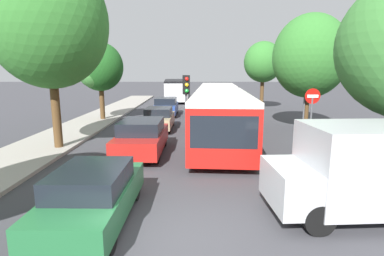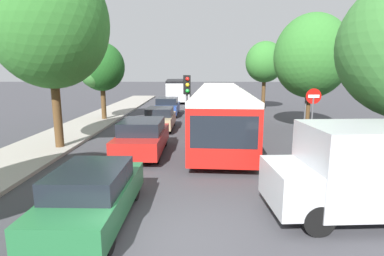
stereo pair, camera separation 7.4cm
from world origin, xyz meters
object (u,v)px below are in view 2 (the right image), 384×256
white_van (379,168)px  no_entry_sign (313,109)px  city_bus_rear (177,88)px  tree_left_far (100,68)px  traffic_light (187,94)px  articulated_bus (220,106)px  tree_left_mid (50,23)px  tree_right_far (264,63)px  direction_sign_post (307,89)px  tree_right_mid (312,56)px  queued_car_green (92,195)px  queued_car_tan (160,118)px  queued_car_blue (167,106)px  queued_car_red (143,137)px

white_van → no_entry_sign: 6.63m
city_bus_rear → tree_left_far: (-4.50, -16.43, 2.35)m
traffic_light → articulated_bus: bearing=144.3°
articulated_bus → tree_left_mid: 10.11m
tree_right_far → traffic_light: bearing=-115.7°
city_bus_rear → direction_sign_post: (8.91, -20.13, 1.10)m
traffic_light → tree_left_far: 9.86m
city_bus_rear → tree_right_mid: size_ratio=1.71×
articulated_bus → tree_left_mid: tree_left_mid is taller
articulated_bus → tree_left_mid: bearing=-54.1°
articulated_bus → queued_car_green: 12.34m
queued_car_tan → tree_right_mid: (9.05, -0.29, 3.75)m
white_van → tree_right_far: size_ratio=0.81×
tree_right_mid → city_bus_rear: bearing=114.5°
queued_car_green → white_van: size_ratio=0.78×
white_van → direction_sign_post: size_ratio=1.42×
city_bus_rear → tree_right_mid: tree_right_mid is taller
traffic_light → tree_right_far: size_ratio=0.54×
queued_car_green → tree_left_mid: bearing=30.2°
queued_car_tan → queued_car_blue: size_ratio=0.94×
queued_car_green → queued_car_red: queued_car_red is taller
tree_left_mid → tree_left_far: bearing=93.2°
articulated_bus → queued_car_green: (-4.01, -11.65, -0.78)m
tree_left_mid → queued_car_tan: bearing=50.5°
city_bus_rear → traffic_light: bearing=-179.6°
queued_car_tan → queued_car_green: bearing=179.5°
queued_car_red → tree_left_far: size_ratio=0.78×
tree_right_mid → direction_sign_post: bearing=-145.1°
queued_car_red → traffic_light: (1.90, 1.56, 1.73)m
no_entry_sign → tree_left_far: 14.70m
queued_car_red → tree_right_far: tree_right_far is taller
queued_car_blue → articulated_bus: bearing=-147.7°
queued_car_blue → tree_right_far: bearing=-64.9°
articulated_bus → tree_left_far: 9.26m
queued_car_green → tree_right_far: tree_right_far is taller
articulated_bus → traffic_light: (-1.94, -4.03, 1.02)m
tree_left_far → tree_right_far: tree_right_far is taller
tree_left_far → tree_right_mid: size_ratio=0.82×
white_van → queued_car_tan: bearing=-62.8°
queued_car_blue → tree_right_far: (8.69, 3.91, 3.59)m
queued_car_green → queued_car_blue: bearing=0.2°
tree_left_mid → tree_left_far: size_ratio=1.51×
tree_right_mid → tree_right_far: bearing=92.4°
queued_car_blue → queued_car_green: bearing=-179.8°
articulated_bus → tree_right_mid: (5.32, -0.16, 2.97)m
no_entry_sign → queued_car_blue: bearing=-145.2°
tree_left_mid → articulated_bus: bearing=31.8°
articulated_bus → tree_right_far: size_ratio=2.75×
no_entry_sign → tree_left_far: (-12.10, 8.12, 1.93)m
queued_car_blue → tree_right_far: size_ratio=0.67×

